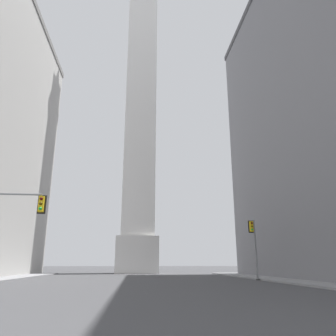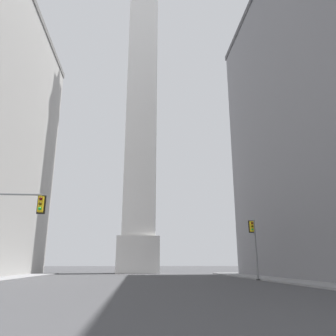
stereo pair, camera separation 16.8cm
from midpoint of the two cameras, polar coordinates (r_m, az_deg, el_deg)
name	(u,v)px [view 1 (the left image)]	position (r m, az deg, el deg)	size (l,w,h in m)	color
obelisk	(141,93)	(67.70, -4.77, 12.86)	(7.19, 7.19, 72.10)	silver
traffic_light_mid_right	(254,240)	(37.02, 14.58, -12.04)	(0.78, 0.50, 6.21)	slate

